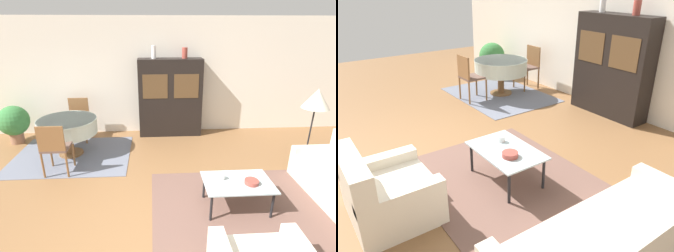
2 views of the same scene
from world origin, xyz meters
TOP-DOWN VIEW (x-y plane):
  - ground_plane at (0.00, 0.00)m, footprint 14.00×14.00m
  - wall_back at (0.00, 3.63)m, footprint 10.00×0.06m
  - area_rug at (1.21, 0.47)m, footprint 2.59×2.03m
  - dining_rug at (-1.69, 2.32)m, footprint 2.30×1.75m
  - coffee_table at (1.12, 0.50)m, footprint 0.96×0.63m
  - display_cabinet at (0.37, 3.37)m, footprint 1.46×0.42m
  - dining_table at (-1.74, 2.39)m, footprint 1.14×1.14m
  - dining_chair_near at (-1.74, 1.60)m, footprint 0.44×0.44m
  - dining_chair_far at (-1.74, 3.18)m, footprint 0.44×0.44m
  - floor_lamp at (2.93, 1.84)m, footprint 0.48×0.48m
  - cup at (0.91, 0.58)m, footprint 0.09×0.09m
  - bowl at (1.30, 0.44)m, footprint 0.19×0.19m
  - vase_tall at (0.01, 3.37)m, footprint 0.11×0.11m
  - vase_short at (0.69, 3.37)m, footprint 0.12×0.12m
  - potted_plant at (-3.11, 3.06)m, footprint 0.66×0.66m

SIDE VIEW (x-z plane):
  - ground_plane at x=0.00m, z-range 0.00..0.00m
  - area_rug at x=1.21m, z-range 0.00..0.01m
  - dining_rug at x=-1.69m, z-range 0.00..0.01m
  - coffee_table at x=1.12m, z-range 0.18..0.61m
  - bowl at x=1.30m, z-range 0.43..0.49m
  - cup at x=0.91m, z-range 0.43..0.51m
  - potted_plant at x=-3.11m, z-range 0.07..0.93m
  - dining_chair_near at x=-1.74m, z-range 0.09..1.03m
  - dining_chair_far at x=-1.74m, z-range 0.09..1.03m
  - dining_table at x=-1.74m, z-range 0.23..0.99m
  - display_cabinet at x=0.37m, z-range 0.00..1.81m
  - floor_lamp at x=2.93m, z-range 0.50..1.93m
  - wall_back at x=0.00m, z-range 0.00..2.70m
  - vase_short at x=0.69m, z-range 1.80..2.04m
  - vase_tall at x=0.01m, z-range 1.80..2.08m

